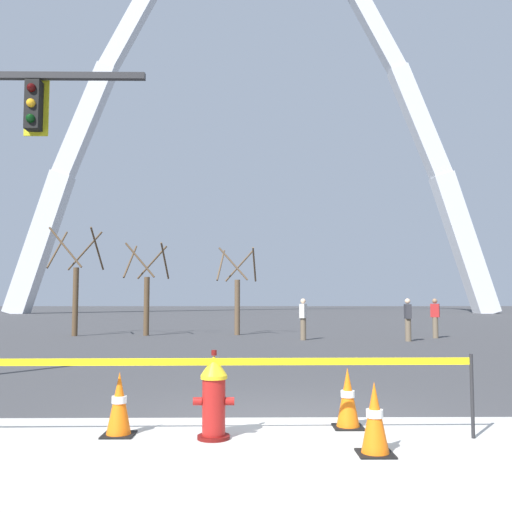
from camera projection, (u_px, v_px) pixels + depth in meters
ground_plane at (279, 425)px, 6.90m from camera, size 240.00×240.00×0.00m
fire_hydrant at (214, 397)px, 6.22m from camera, size 0.46×0.48×0.99m
caution_tape_barrier at (188, 379)px, 6.18m from camera, size 6.43×0.12×0.94m
traffic_cone_by_hydrant at (119, 405)px, 6.35m from camera, size 0.36×0.36×0.73m
traffic_cone_mid_sidewalk at (348, 399)px, 6.74m from camera, size 0.36×0.36×0.73m
traffic_cone_curb_edge at (375, 419)px, 5.58m from camera, size 0.36×0.36×0.73m
monument_arch at (253, 128)px, 62.72m from camera, size 54.18×2.28×47.22m
tree_far_left at (76, 288)px, 23.80m from camera, size 2.11×2.12×4.59m
tree_left_mid at (147, 295)px, 24.07m from camera, size 1.84×1.85×3.97m
tree_center_left at (237, 296)px, 24.48m from camera, size 1.76×1.77×3.81m
pedestrian_walking_left at (408, 319)px, 20.71m from camera, size 0.22×0.34×1.59m
pedestrian_standing_center at (303, 319)px, 21.36m from camera, size 0.32×0.39×1.59m
pedestrian_walking_right at (435, 318)px, 22.38m from camera, size 0.39×0.33×1.59m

